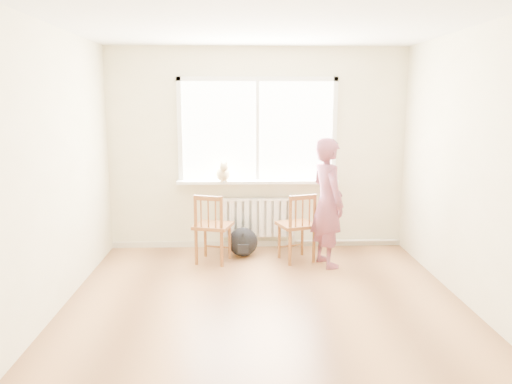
{
  "coord_description": "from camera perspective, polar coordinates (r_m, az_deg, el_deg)",
  "views": [
    {
      "loc": [
        -0.26,
        -4.46,
        2.0
      ],
      "look_at": [
        -0.06,
        1.2,
        0.96
      ],
      "focal_mm": 35.0,
      "sensor_mm": 36.0,
      "label": 1
    }
  ],
  "objects": [
    {
      "name": "floor",
      "position": [
        4.89,
        1.19,
        -13.72
      ],
      "size": [
        4.5,
        4.5,
        0.0
      ],
      "primitive_type": "plane",
      "color": "#AB7346",
      "rests_on": "ground"
    },
    {
      "name": "ceiling",
      "position": [
        4.52,
        1.32,
        19.32
      ],
      "size": [
        4.5,
        4.5,
        0.0
      ],
      "primitive_type": "plane",
      "rotation": [
        3.14,
        0.0,
        0.0
      ],
      "color": "white",
      "rests_on": "back_wall"
    },
    {
      "name": "back_wall",
      "position": [
        6.74,
        0.16,
        4.87
      ],
      "size": [
        4.0,
        0.01,
        2.7
      ],
      "primitive_type": "cube",
      "color": "beige",
      "rests_on": "ground"
    },
    {
      "name": "window",
      "position": [
        6.7,
        0.17,
        7.51
      ],
      "size": [
        2.12,
        0.05,
        1.42
      ],
      "color": "white",
      "rests_on": "back_wall"
    },
    {
      "name": "windowsill",
      "position": [
        6.69,
        0.19,
        1.2
      ],
      "size": [
        2.15,
        0.22,
        0.04
      ],
      "primitive_type": "cube",
      "color": "white",
      "rests_on": "back_wall"
    },
    {
      "name": "radiator",
      "position": [
        6.8,
        0.19,
        -2.86
      ],
      "size": [
        1.0,
        0.12,
        0.55
      ],
      "color": "white",
      "rests_on": "back_wall"
    },
    {
      "name": "heating_pipe",
      "position": [
        7.08,
        10.38,
        -5.5
      ],
      "size": [
        1.4,
        0.04,
        0.04
      ],
      "primitive_type": "cylinder",
      "rotation": [
        0.0,
        1.57,
        0.0
      ],
      "color": "silver",
      "rests_on": "back_wall"
    },
    {
      "name": "baseboard",
      "position": [
        6.98,
        0.16,
        -5.91
      ],
      "size": [
        4.0,
        0.03,
        0.08
      ],
      "primitive_type": "cube",
      "color": "beige",
      "rests_on": "ground"
    },
    {
      "name": "chair_left",
      "position": [
        6.21,
        -5.08,
        -4.16
      ],
      "size": [
        0.53,
        0.52,
        0.88
      ],
      "rotation": [
        0.0,
        0.0,
        2.86
      ],
      "color": "brown",
      "rests_on": "floor"
    },
    {
      "name": "chair_right",
      "position": [
        6.27,
        4.85,
        -4.04
      ],
      "size": [
        0.54,
        0.53,
        0.87
      ],
      "rotation": [
        0.0,
        0.0,
        3.47
      ],
      "color": "brown",
      "rests_on": "floor"
    },
    {
      "name": "person",
      "position": [
        6.1,
        8.18,
        -1.21
      ],
      "size": [
        0.54,
        0.66,
        1.57
      ],
      "primitive_type": "imported",
      "rotation": [
        0.0,
        0.0,
        1.9
      ],
      "color": "#C6427B",
      "rests_on": "floor"
    },
    {
      "name": "cat",
      "position": [
        6.58,
        -3.76,
        2.22
      ],
      "size": [
        0.22,
        0.42,
        0.29
      ],
      "rotation": [
        0.0,
        0.0,
        0.13
      ],
      "color": "beige",
      "rests_on": "windowsill"
    },
    {
      "name": "backpack",
      "position": [
        6.51,
        -1.5,
        -5.72
      ],
      "size": [
        0.44,
        0.37,
        0.38
      ],
      "primitive_type": "ellipsoid",
      "rotation": [
        0.0,
        0.0,
        -0.22
      ],
      "color": "black",
      "rests_on": "floor"
    }
  ]
}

